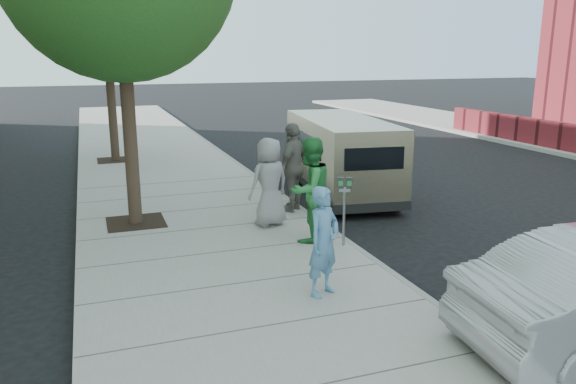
% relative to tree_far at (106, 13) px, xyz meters
% --- Properties ---
extents(ground, '(120.00, 120.00, 0.00)m').
position_rel_tree_far_xyz_m(ground, '(2.25, -10.00, -4.88)').
color(ground, black).
rests_on(ground, ground).
extents(sidewalk, '(5.00, 60.00, 0.15)m').
position_rel_tree_far_xyz_m(sidewalk, '(1.25, -10.00, -4.81)').
color(sidewalk, gray).
rests_on(sidewalk, ground).
extents(curb_face, '(0.12, 60.00, 0.16)m').
position_rel_tree_far_xyz_m(curb_face, '(3.69, -10.00, -4.81)').
color(curb_face, gray).
rests_on(curb_face, ground).
extents(tree_far, '(3.92, 3.80, 6.49)m').
position_rel_tree_far_xyz_m(tree_far, '(0.00, 0.00, 0.00)').
color(tree_far, black).
rests_on(tree_far, sidewalk).
extents(parking_meter, '(0.28, 0.19, 1.31)m').
position_rel_tree_far_xyz_m(parking_meter, '(3.50, -10.43, -3.78)').
color(parking_meter, gray).
rests_on(parking_meter, sidewalk).
extents(van, '(2.49, 5.61, 2.01)m').
position_rel_tree_far_xyz_m(van, '(5.36, -6.21, -3.82)').
color(van, '#C2B48B').
rests_on(van, ground).
extents(person_officer, '(0.72, 0.64, 1.66)m').
position_rel_tree_far_xyz_m(person_officer, '(2.28, -12.31, -3.91)').
color(person_officer, '#578FB9').
rests_on(person_officer, sidewalk).
extents(person_green_shirt, '(1.21, 1.12, 2.00)m').
position_rel_tree_far_xyz_m(person_green_shirt, '(3.01, -9.94, -3.73)').
color(person_green_shirt, '#2D8A3F').
rests_on(person_green_shirt, sidewalk).
extents(person_gray_shirt, '(1.03, 0.82, 1.85)m').
position_rel_tree_far_xyz_m(person_gray_shirt, '(2.60, -8.73, -3.81)').
color(person_gray_shirt, gray).
rests_on(person_gray_shirt, sidewalk).
extents(person_striped_polo, '(1.20, 1.17, 2.02)m').
position_rel_tree_far_xyz_m(person_striped_polo, '(3.45, -7.83, -3.73)').
color(person_striped_polo, slate).
rests_on(person_striped_polo, sidewalk).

